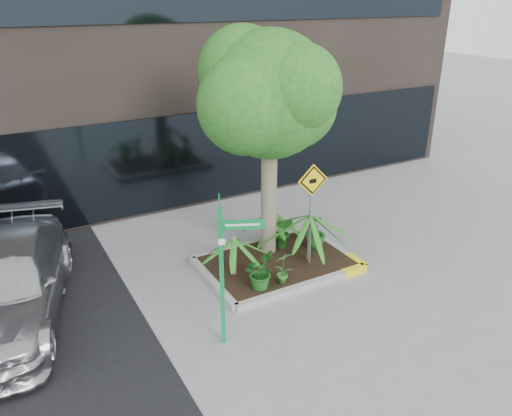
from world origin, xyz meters
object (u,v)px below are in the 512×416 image
street_sign_post (224,260)px  cattle_sign (312,197)px  tree (269,95)px  parked_car (6,284)px

street_sign_post → cattle_sign: size_ratio=1.13×
tree → street_sign_post: 3.86m
parked_car → cattle_sign: 6.17m
street_sign_post → cattle_sign: bearing=51.4°
tree → cattle_sign: size_ratio=2.24×
tree → parked_car: tree is taller
street_sign_post → cattle_sign: street_sign_post is taller
cattle_sign → parked_car: bearing=173.2°
street_sign_post → cattle_sign: 3.06m
street_sign_post → cattle_sign: (2.73, 1.39, 0.09)m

